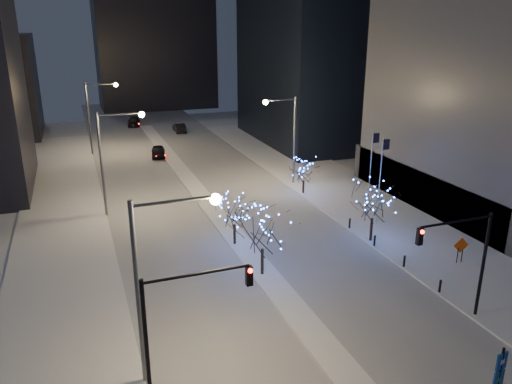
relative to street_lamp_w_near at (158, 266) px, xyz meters
name	(u,v)px	position (x,y,z in m)	size (l,w,h in m)	color
ground	(336,362)	(8.94, -2.00, -6.50)	(160.00, 160.00, 0.00)	silver
road	(190,181)	(8.94, 33.00, -6.49)	(20.00, 130.00, 0.02)	#AAB0B9
median	(200,194)	(8.94, 28.00, -6.42)	(2.00, 80.00, 0.15)	silver
east_sidewalk	(371,207)	(23.94, 18.00, -6.42)	(10.00, 90.00, 0.15)	silver
west_sidewalk	(63,251)	(-5.06, 18.00, -6.42)	(8.00, 90.00, 0.15)	silver
horizon_block	(152,6)	(14.94, 90.00, 14.50)	(24.00, 14.00, 42.00)	black
street_lamp_w_near	(158,266)	(0.00, 0.00, 0.00)	(4.40, 0.56, 10.00)	#595E66
street_lamp_w_mid	(112,149)	(0.00, 25.00, 0.00)	(4.40, 0.56, 10.00)	#595E66
street_lamp_w_far	(96,108)	(0.00, 50.00, 0.00)	(4.40, 0.56, 10.00)	#595E66
street_lamp_east	(287,129)	(19.02, 28.00, -0.05)	(3.90, 0.56, 10.00)	#595E66
traffic_signal_west	(179,317)	(0.50, -2.00, -1.74)	(5.26, 0.43, 7.00)	black
traffic_signal_east	(465,251)	(17.88, -1.00, -1.74)	(5.26, 0.43, 7.00)	black
flagpoles	(376,171)	(22.30, 15.25, -1.70)	(1.35, 2.60, 8.00)	silver
bollards	(389,250)	(19.14, 8.00, -5.90)	(0.16, 12.16, 0.90)	black
car_near	(158,152)	(7.44, 45.52, -5.72)	(1.83, 4.55, 1.55)	black
car_mid	(179,128)	(13.64, 60.91, -5.74)	(1.61, 4.61, 1.52)	black
car_far	(134,122)	(7.09, 69.11, -5.77)	(2.05, 5.05, 1.46)	black
holiday_tree_median_near	(262,229)	(8.70, 8.66, -2.78)	(4.69, 4.69, 5.50)	black
holiday_tree_median_far	(234,212)	(8.44, 14.39, -3.51)	(3.77, 3.77, 4.22)	black
holiday_tree_plaza_near	(373,202)	(19.44, 11.05, -2.96)	(4.16, 4.16, 5.11)	black
holiday_tree_plaza_far	(304,171)	(19.44, 24.31, -3.87)	(3.83, 3.83, 3.83)	black
wayfinding_sign	(499,375)	(13.94, -8.00, -4.18)	(0.67, 0.19, 3.78)	black
construction_sign	(461,248)	(23.54, 5.13, -5.11)	(1.24, 0.22, 2.06)	black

